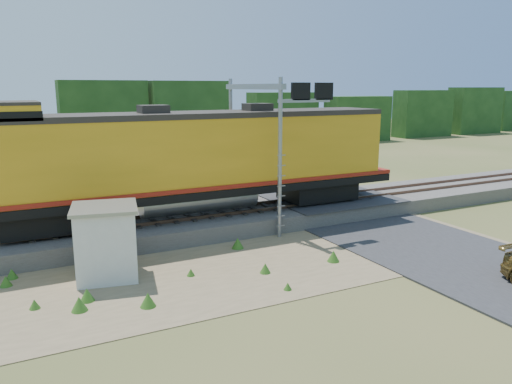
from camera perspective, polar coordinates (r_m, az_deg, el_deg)
ground at (r=20.85m, az=2.60°, el=-8.12°), size 140.00×140.00×0.00m
ballast at (r=25.87m, az=-3.97°, el=-3.21°), size 70.00×5.00×0.80m
rails at (r=25.75m, az=-3.98°, el=-2.18°), size 70.00×1.54×0.16m
dirt_shoulder at (r=20.41m, az=-3.05°, el=-8.52°), size 26.00×8.00×0.03m
road at (r=25.38m, az=15.68°, el=-4.67°), size 7.00×66.00×0.86m
tree_line_north at (r=56.01m, az=-17.07°, el=7.23°), size 130.00×3.00×6.50m
weed_clumps at (r=19.55m, az=-6.64°, el=-9.58°), size 15.00×6.20×0.56m
locomotive at (r=24.67m, az=-7.27°, el=3.87°), size 21.72×3.31×5.60m
shed at (r=19.71m, az=-16.75°, el=-5.46°), size 2.79×2.79×2.81m
signal_gantry at (r=25.37m, az=1.18°, el=8.57°), size 3.01×6.20×7.59m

